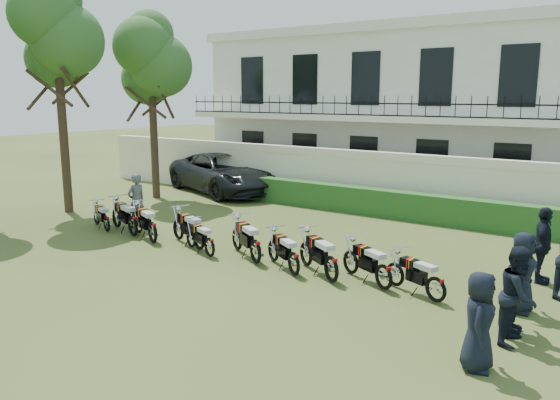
{
  "coord_description": "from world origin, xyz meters",
  "views": [
    {
      "loc": [
        8.96,
        -11.16,
        4.44
      ],
      "look_at": [
        0.12,
        1.46,
        1.46
      ],
      "focal_mm": 35.0,
      "sensor_mm": 36.0,
      "label": 1
    }
  ],
  "objects_px": {
    "inspector": "(136,201)",
    "officer_2": "(514,291)",
    "motorcycle_8": "(384,271)",
    "officer_5": "(543,245)",
    "motorcycle_6": "(294,258)",
    "suv": "(224,173)",
    "officer_3": "(522,272)",
    "motorcycle_0": "(106,220)",
    "tree_west_near": "(151,59)",
    "motorcycle_1": "(133,221)",
    "motorcycle_2": "(152,227)",
    "motorcycle_9": "(436,283)",
    "officer_1": "(519,295)",
    "motorcycle_7": "(331,263)",
    "motorcycle_5": "(256,246)",
    "officer_0": "(479,321)",
    "motorcycle_4": "(209,243)",
    "tree_west_mid": "(56,32)",
    "motorcycle_3": "(199,234)"
  },
  "relations": [
    {
      "from": "inspector",
      "to": "officer_2",
      "type": "distance_m",
      "value": 12.34
    },
    {
      "from": "motorcycle_8",
      "to": "officer_5",
      "type": "xyz_separation_m",
      "value": [
        2.84,
        2.67,
        0.45
      ]
    },
    {
      "from": "motorcycle_6",
      "to": "suv",
      "type": "distance_m",
      "value": 12.25
    },
    {
      "from": "motorcycle_8",
      "to": "officer_3",
      "type": "distance_m",
      "value": 2.9
    },
    {
      "from": "motorcycle_0",
      "to": "motorcycle_8",
      "type": "relative_size",
      "value": 0.93
    },
    {
      "from": "tree_west_near",
      "to": "motorcycle_0",
      "type": "bearing_deg",
      "value": -57.54
    },
    {
      "from": "officer_2",
      "to": "tree_west_near",
      "type": "bearing_deg",
      "value": 65.38
    },
    {
      "from": "suv",
      "to": "motorcycle_1",
      "type": "bearing_deg",
      "value": -139.53
    },
    {
      "from": "motorcycle_6",
      "to": "officer_5",
      "type": "relative_size",
      "value": 0.89
    },
    {
      "from": "motorcycle_2",
      "to": "motorcycle_9",
      "type": "bearing_deg",
      "value": -65.49
    },
    {
      "from": "motorcycle_8",
      "to": "officer_2",
      "type": "bearing_deg",
      "value": -76.09
    },
    {
      "from": "officer_5",
      "to": "motorcycle_6",
      "type": "bearing_deg",
      "value": 115.0
    },
    {
      "from": "motorcycle_2",
      "to": "officer_1",
      "type": "height_order",
      "value": "officer_1"
    },
    {
      "from": "tree_west_near",
      "to": "motorcycle_7",
      "type": "relative_size",
      "value": 4.44
    },
    {
      "from": "motorcycle_1",
      "to": "motorcycle_8",
      "type": "bearing_deg",
      "value": -70.7
    },
    {
      "from": "motorcycle_5",
      "to": "motorcycle_7",
      "type": "relative_size",
      "value": 1.03
    },
    {
      "from": "motorcycle_5",
      "to": "motorcycle_9",
      "type": "relative_size",
      "value": 1.08
    },
    {
      "from": "suv",
      "to": "motorcycle_2",
      "type": "bearing_deg",
      "value": -133.27
    },
    {
      "from": "inspector",
      "to": "officer_1",
      "type": "distance_m",
      "value": 12.57
    },
    {
      "from": "motorcycle_1",
      "to": "motorcycle_6",
      "type": "relative_size",
      "value": 1.23
    },
    {
      "from": "tree_west_near",
      "to": "motorcycle_8",
      "type": "distance_m",
      "value": 14.96
    },
    {
      "from": "motorcycle_5",
      "to": "suv",
      "type": "height_order",
      "value": "suv"
    },
    {
      "from": "motorcycle_5",
      "to": "officer_3",
      "type": "relative_size",
      "value": 1.07
    },
    {
      "from": "motorcycle_8",
      "to": "motorcycle_2",
      "type": "bearing_deg",
      "value": 118.93
    },
    {
      "from": "inspector",
      "to": "officer_3",
      "type": "height_order",
      "value": "inspector"
    },
    {
      "from": "motorcycle_7",
      "to": "motorcycle_0",
      "type": "bearing_deg",
      "value": 121.78
    },
    {
      "from": "motorcycle_9",
      "to": "motorcycle_2",
      "type": "bearing_deg",
      "value": 112.91
    },
    {
      "from": "motorcycle_1",
      "to": "officer_2",
      "type": "distance_m",
      "value": 11.45
    },
    {
      "from": "motorcycle_2",
      "to": "motorcycle_5",
      "type": "xyz_separation_m",
      "value": [
        3.79,
        0.17,
        0.0
      ]
    },
    {
      "from": "motorcycle_6",
      "to": "suv",
      "type": "bearing_deg",
      "value": 79.65
    },
    {
      "from": "officer_2",
      "to": "officer_5",
      "type": "distance_m",
      "value": 3.34
    },
    {
      "from": "motorcycle_0",
      "to": "motorcycle_1",
      "type": "height_order",
      "value": "motorcycle_1"
    },
    {
      "from": "officer_0",
      "to": "officer_3",
      "type": "bearing_deg",
      "value": -12.16
    },
    {
      "from": "officer_0",
      "to": "motorcycle_7",
      "type": "bearing_deg",
      "value": 49.61
    },
    {
      "from": "inspector",
      "to": "officer_5",
      "type": "relative_size",
      "value": 1.01
    },
    {
      "from": "motorcycle_1",
      "to": "motorcycle_6",
      "type": "height_order",
      "value": "motorcycle_1"
    },
    {
      "from": "motorcycle_2",
      "to": "motorcycle_7",
      "type": "bearing_deg",
      "value": -66.77
    },
    {
      "from": "motorcycle_4",
      "to": "motorcycle_9",
      "type": "xyz_separation_m",
      "value": [
        6.28,
        0.31,
        0.02
      ]
    },
    {
      "from": "motorcycle_6",
      "to": "officer_5",
      "type": "distance_m",
      "value": 5.93
    },
    {
      "from": "officer_1",
      "to": "motorcycle_9",
      "type": "bearing_deg",
      "value": 62.95
    },
    {
      "from": "motorcycle_4",
      "to": "suv",
      "type": "relative_size",
      "value": 0.25
    },
    {
      "from": "tree_west_mid",
      "to": "motorcycle_9",
      "type": "xyz_separation_m",
      "value": [
        14.76,
        -1.06,
        -6.22
      ]
    },
    {
      "from": "officer_2",
      "to": "motorcycle_8",
      "type": "bearing_deg",
      "value": 72.19
    },
    {
      "from": "motorcycle_3",
      "to": "officer_5",
      "type": "bearing_deg",
      "value": -52.98
    },
    {
      "from": "motorcycle_4",
      "to": "motorcycle_6",
      "type": "relative_size",
      "value": 0.99
    },
    {
      "from": "motorcycle_2",
      "to": "motorcycle_8",
      "type": "bearing_deg",
      "value": -64.8
    },
    {
      "from": "motorcycle_1",
      "to": "officer_2",
      "type": "height_order",
      "value": "officer_2"
    },
    {
      "from": "motorcycle_8",
      "to": "officer_3",
      "type": "height_order",
      "value": "officer_3"
    },
    {
      "from": "officer_1",
      "to": "officer_5",
      "type": "height_order",
      "value": "officer_5"
    },
    {
      "from": "motorcycle_9",
      "to": "officer_2",
      "type": "bearing_deg",
      "value": -88.55
    }
  ]
}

